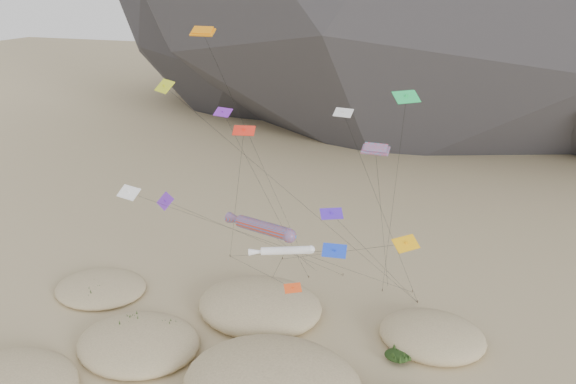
# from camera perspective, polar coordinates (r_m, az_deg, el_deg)

# --- Properties ---
(dunes) EXTENTS (49.05, 32.82, 4.50)m
(dunes) POSITION_cam_1_polar(r_m,az_deg,el_deg) (53.63, -5.21, -17.81)
(dunes) COLOR #CCB789
(dunes) RESTS_ON ground
(dune_grass) EXTENTS (42.77, 26.94, 1.45)m
(dune_grass) POSITION_cam_1_polar(r_m,az_deg,el_deg) (53.39, -5.33, -17.91)
(dune_grass) COLOR black
(dune_grass) RESTS_ON ground
(kite_stakes) EXTENTS (24.77, 7.07, 0.30)m
(kite_stakes) POSITION_cam_1_polar(r_m,az_deg,el_deg) (68.88, 4.40, -8.80)
(kite_stakes) COLOR #3F2D1E
(kite_stakes) RESTS_ON ground
(rainbow_tube_kite) EXTENTS (8.02, 19.78, 14.59)m
(rainbow_tube_kite) POSITION_cam_1_polar(r_m,az_deg,el_deg) (49.73, -2.73, -3.58)
(rainbow_tube_kite) COLOR red
(rainbow_tube_kite) RESTS_ON ground
(white_tube_kite) EXTENTS (8.25, 11.27, 10.73)m
(white_tube_kite) POSITION_cam_1_polar(r_m,az_deg,el_deg) (53.35, -0.50, -5.98)
(white_tube_kite) COLOR white
(white_tube_kite) RESTS_ON ground
(orange_parafoil) EXTENTS (8.35, 12.06, 29.99)m
(orange_parafoil) POSITION_cam_1_polar(r_m,az_deg,el_deg) (55.62, -8.46, 15.38)
(orange_parafoil) COLOR orange
(orange_parafoil) RESTS_ON ground
(multi_parafoil) EXTENTS (2.43, 12.39, 20.68)m
(multi_parafoil) POSITION_cam_1_polar(r_m,az_deg,el_deg) (50.03, 8.90, 4.12)
(multi_parafoil) COLOR #F41935
(multi_parafoil) RESTS_ON ground
(delta_kites) EXTENTS (29.86, 22.81, 25.42)m
(delta_kites) POSITION_cam_1_polar(r_m,az_deg,el_deg) (51.99, -2.27, 1.45)
(delta_kites) COLOR #6720BB
(delta_kites) RESTS_ON ground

